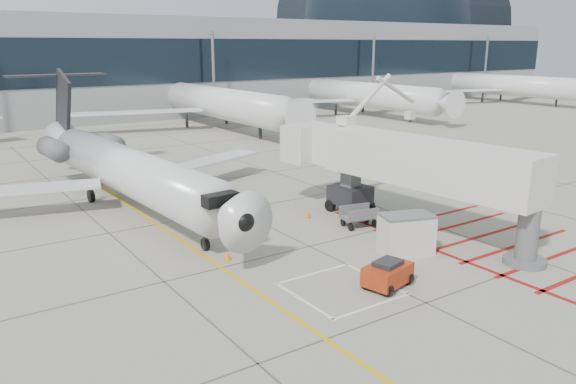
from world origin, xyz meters
TOP-DOWN VIEW (x-y plane):
  - ground_plane at (0.00, 0.00)m, footprint 260.00×260.00m
  - regional_jet at (-5.17, 13.83)m, footprint 26.50×32.55m
  - jet_bridge at (6.46, 2.22)m, footprint 10.09×18.26m
  - pushback_tug at (-0.19, -1.93)m, footprint 2.42×1.82m
  - baggage_cart at (4.29, 5.06)m, footprint 2.18×1.63m
  - ground_power_unit at (3.42, 0.51)m, footprint 2.91×2.25m
  - cone_nose at (-4.45, 4.69)m, footprint 0.33×0.33m
  - cone_side at (2.91, 8.08)m, footprint 0.32×0.32m
  - terminal_building at (10.00, 70.00)m, footprint 180.00×28.00m
  - terminal_glass_band at (10.00, 55.95)m, footprint 180.00×0.10m
  - terminal_dome at (70.00, 70.00)m, footprint 40.00×28.00m
  - bg_aircraft_c at (15.76, 46.00)m, footprint 33.99×37.76m
  - bg_aircraft_d at (39.79, 46.00)m, footprint 32.52×36.14m
  - bg_aircraft_e at (74.34, 46.00)m, footprint 32.75×36.39m

SIDE VIEW (x-z plane):
  - ground_plane at x=0.00m, z-range 0.00..0.00m
  - cone_side at x=2.91m, z-range 0.00..0.44m
  - cone_nose at x=-4.45m, z-range 0.00..0.46m
  - baggage_cart at x=4.29m, z-range 0.00..1.24m
  - pushback_tug at x=-0.19m, z-range 0.00..1.27m
  - ground_power_unit at x=3.42m, z-range 0.00..2.03m
  - jet_bridge at x=6.46m, z-range 0.00..6.99m
  - regional_jet at x=-5.17m, z-range 0.00..8.16m
  - bg_aircraft_d at x=39.79m, z-range 0.00..10.84m
  - bg_aircraft_e at x=74.34m, z-range 0.00..10.92m
  - bg_aircraft_c at x=15.76m, z-range 0.00..11.33m
  - terminal_building at x=10.00m, z-range 0.00..14.00m
  - terminal_glass_band at x=10.00m, z-range 5.00..11.00m
  - terminal_dome at x=70.00m, z-range 0.00..28.00m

